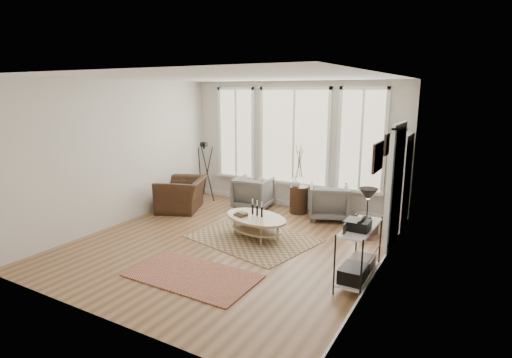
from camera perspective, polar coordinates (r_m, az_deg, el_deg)
The scene contains 17 objects.
room at distance 6.86m, azimuth -3.66°, elevation 1.91°, with size 5.50×5.54×2.90m.
bay_window at distance 9.19m, azimuth 5.42°, elevation 5.74°, with size 4.14×0.12×2.24m.
door at distance 7.04m, azimuth 19.36°, elevation -1.03°, with size 0.09×1.06×2.22m.
bookcase at distance 8.14m, azimuth 19.72°, elevation -0.50°, with size 0.31×0.85×2.06m.
low_shelf at distance 5.91m, azimuth 14.51°, elevation -9.52°, with size 0.38×1.08×1.30m.
wall_art at distance 5.53m, azimuth 17.33°, elevation 3.51°, with size 0.04×0.88×0.44m.
rug_main at distance 7.48m, azimuth -0.49°, elevation -8.48°, with size 2.15×1.61×0.01m, color brown.
rug_runner at distance 6.15m, azimuth -9.06°, elevation -13.42°, with size 1.91×1.06×0.01m, color maroon.
coffee_table at distance 7.42m, azimuth -0.09°, elevation -6.02°, with size 1.51×1.21×0.61m.
armchair_left at distance 9.26m, azimuth -0.37°, elevation -1.96°, with size 0.79×0.81×0.74m, color slate.
armchair_right at distance 8.65m, azimuth 10.36°, elevation -3.19°, with size 0.80×0.82×0.75m, color slate.
side_table at distance 8.85m, azimuth 6.20°, elevation 0.25°, with size 0.40×0.40×1.70m.
vase at distance 8.84m, azimuth 5.67°, elevation -0.31°, with size 0.24×0.24×0.25m, color silver.
accent_chair at distance 9.29m, azimuth -10.56°, elevation -2.16°, with size 0.98×1.12×0.73m, color #3A2417.
tripod_camera at distance 9.82m, azimuth -7.33°, elevation 0.64°, with size 0.52×0.52×1.47m.
book_stack_near at distance 7.96m, azimuth 15.87°, elevation -6.99°, with size 0.22×0.28×0.18m, color maroon.
book_stack_far at distance 7.76m, azimuth 15.47°, elevation -7.54°, with size 0.21×0.26×0.17m, color maroon.
Camera 1 is at (3.71, -5.62, 2.69)m, focal length 28.00 mm.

